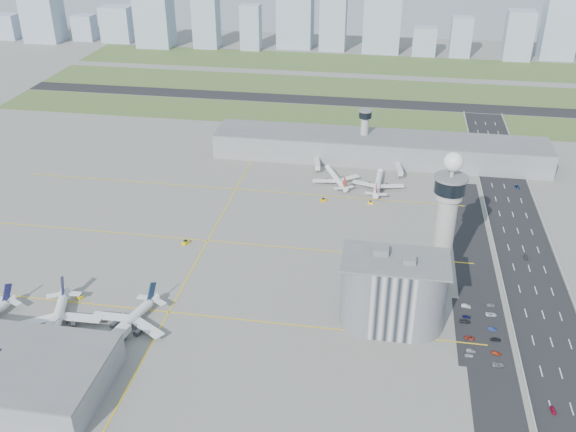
% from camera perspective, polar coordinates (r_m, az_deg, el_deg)
% --- Properties ---
extents(ground, '(1000.00, 1000.00, 0.00)m').
position_cam_1_polar(ground, '(291.02, -1.14, -5.83)').
color(ground, gray).
extents(grass_strip_0, '(480.00, 50.00, 0.08)m').
position_cam_1_polar(grass_strip_0, '(493.99, 1.36, 8.98)').
color(grass_strip_0, '#546B33').
rests_on(grass_strip_0, ground).
extents(grass_strip_1, '(480.00, 60.00, 0.08)m').
position_cam_1_polar(grass_strip_1, '(564.72, 2.48, 11.46)').
color(grass_strip_1, '#577035').
rests_on(grass_strip_1, ground).
extents(grass_strip_2, '(480.00, 70.00, 0.08)m').
position_cam_1_polar(grass_strip_2, '(641.23, 3.41, 13.49)').
color(grass_strip_2, '#476630').
rests_on(grass_strip_2, ground).
extents(runway, '(480.00, 22.00, 0.10)m').
position_cam_1_polar(runway, '(528.73, 1.95, 10.29)').
color(runway, black).
rests_on(runway, ground).
extents(highway, '(28.00, 500.00, 0.10)m').
position_cam_1_polar(highway, '(295.74, 21.54, -7.48)').
color(highway, black).
rests_on(highway, ground).
extents(barrier_left, '(0.60, 500.00, 1.20)m').
position_cam_1_polar(barrier_left, '(292.46, 18.87, -7.25)').
color(barrier_left, '#9E9E99').
rests_on(barrier_left, ground).
extents(barrier_right, '(0.60, 500.00, 1.20)m').
position_cam_1_polar(barrier_right, '(299.05, 24.19, -7.51)').
color(barrier_right, '#9E9E99').
rests_on(barrier_right, ground).
extents(landside_road, '(18.00, 260.00, 0.08)m').
position_cam_1_polar(landside_road, '(282.80, 16.91, -8.38)').
color(landside_road, black).
rests_on(landside_road, ground).
extents(parking_lot, '(20.00, 44.00, 0.10)m').
position_cam_1_polar(parking_lot, '(272.95, 16.73, -9.84)').
color(parking_lot, black).
rests_on(parking_lot, ground).
extents(taxiway_line_h_0, '(260.00, 0.60, 0.01)m').
position_cam_1_polar(taxiway_line_h_0, '(276.80, -10.56, -8.40)').
color(taxiway_line_h_0, yellow).
rests_on(taxiway_line_h_0, ground).
extents(taxiway_line_h_1, '(260.00, 0.60, 0.01)m').
position_cam_1_polar(taxiway_line_h_1, '(324.07, -7.14, -2.20)').
color(taxiway_line_h_1, yellow).
rests_on(taxiway_line_h_1, ground).
extents(taxiway_line_h_2, '(260.00, 0.60, 0.01)m').
position_cam_1_polar(taxiway_line_h_2, '(375.00, -4.65, 2.39)').
color(taxiway_line_h_2, yellow).
rests_on(taxiway_line_h_2, ground).
extents(taxiway_line_v, '(0.60, 260.00, 0.01)m').
position_cam_1_polar(taxiway_line_v, '(324.07, -7.14, -2.20)').
color(taxiway_line_v, yellow).
rests_on(taxiway_line_v, ground).
extents(control_tower, '(14.00, 14.00, 64.50)m').
position_cam_1_polar(control_tower, '(277.47, 13.88, -0.12)').
color(control_tower, '#ADAAA5').
rests_on(control_tower, ground).
extents(secondary_tower, '(8.60, 8.60, 31.90)m').
position_cam_1_polar(secondary_tower, '(413.03, 6.81, 7.61)').
color(secondary_tower, '#ADAAA5').
rests_on(secondary_tower, ground).
extents(admin_building, '(42.00, 24.00, 33.50)m').
position_cam_1_polar(admin_building, '(260.75, 9.31, -6.70)').
color(admin_building, '#B2B2B7').
rests_on(admin_building, ground).
extents(terminal_pier, '(210.00, 32.00, 15.80)m').
position_cam_1_polar(terminal_pier, '(414.86, 8.09, 6.01)').
color(terminal_pier, gray).
rests_on(terminal_pier, ground).
extents(airplane_near_b, '(47.34, 51.46, 11.89)m').
position_cam_1_polar(airplane_near_b, '(276.56, -19.94, -8.35)').
color(airplane_near_b, white).
rests_on(airplane_near_b, ground).
extents(airplane_near_c, '(43.94, 48.18, 11.34)m').
position_cam_1_polar(airplane_near_c, '(267.49, -14.21, -8.81)').
color(airplane_near_c, white).
rests_on(airplane_near_c, ground).
extents(airplane_far_a, '(41.10, 43.71, 9.71)m').
position_cam_1_polar(airplane_far_a, '(381.85, 4.29, 3.70)').
color(airplane_far_a, white).
rests_on(airplane_far_a, ground).
extents(airplane_far_b, '(32.10, 37.33, 10.14)m').
position_cam_1_polar(airplane_far_b, '(377.53, 8.03, 3.23)').
color(airplane_far_b, white).
rests_on(airplane_far_b, ground).
extents(jet_bridge_near_1, '(5.39, 14.31, 5.70)m').
position_cam_1_polar(jet_bridge_near_1, '(270.25, -21.56, -10.46)').
color(jet_bridge_near_1, silver).
rests_on(jet_bridge_near_1, ground).
extents(jet_bridge_near_2, '(5.39, 14.31, 5.70)m').
position_cam_1_polar(jet_bridge_near_2, '(257.36, -15.67, -11.52)').
color(jet_bridge_near_2, silver).
rests_on(jet_bridge_near_2, ground).
extents(jet_bridge_far_0, '(5.39, 14.31, 5.70)m').
position_cam_1_polar(jet_bridge_far_0, '(404.35, 2.55, 4.89)').
color(jet_bridge_far_0, silver).
rests_on(jet_bridge_far_0, ground).
extents(jet_bridge_far_1, '(5.39, 14.31, 5.70)m').
position_cam_1_polar(jet_bridge_far_1, '(402.07, 9.66, 4.36)').
color(jet_bridge_far_1, silver).
rests_on(jet_bridge_far_1, ground).
extents(tug_0, '(3.41, 2.64, 1.78)m').
position_cam_1_polar(tug_0, '(290.06, -19.60, -7.64)').
color(tug_0, '#F6A300').
rests_on(tug_0, ground).
extents(tug_1, '(3.75, 3.37, 1.81)m').
position_cam_1_polar(tug_1, '(294.02, -18.06, -6.82)').
color(tug_1, yellow).
rests_on(tug_1, ground).
extents(tug_2, '(4.16, 3.91, 1.99)m').
position_cam_1_polar(tug_2, '(277.42, -14.73, -8.59)').
color(tug_2, orange).
rests_on(tug_2, ground).
extents(tug_3, '(3.62, 4.13, 2.00)m').
position_cam_1_polar(tug_3, '(322.55, -9.09, -2.30)').
color(tug_3, '#D4B905').
rests_on(tug_3, ground).
extents(tug_4, '(3.72, 3.27, 1.80)m').
position_cam_1_polar(tug_4, '(360.16, 3.16, 1.45)').
color(tug_4, '#EAA706').
rests_on(tug_4, ground).
extents(tug_5, '(3.20, 2.43, 1.71)m').
position_cam_1_polar(tug_5, '(359.79, 7.35, 1.21)').
color(tug_5, yellow).
rests_on(tug_5, ground).
extents(car_lot_0, '(3.28, 1.46, 1.10)m').
position_cam_1_polar(car_lot_0, '(259.40, 15.80, -11.84)').
color(car_lot_0, silver).
rests_on(car_lot_0, ground).
extents(car_lot_1, '(3.69, 1.70, 1.17)m').
position_cam_1_polar(car_lot_1, '(261.74, 15.95, -11.44)').
color(car_lot_1, slate).
rests_on(car_lot_1, ground).
extents(car_lot_2, '(4.24, 2.28, 1.13)m').
position_cam_1_polar(car_lot_2, '(267.87, 15.85, -10.38)').
color(car_lot_2, maroon).
rests_on(car_lot_2, ground).
extents(car_lot_3, '(4.37, 1.82, 1.26)m').
position_cam_1_polar(car_lot_3, '(276.01, 15.47, -9.01)').
color(car_lot_3, black).
rests_on(car_lot_3, ground).
extents(car_lot_4, '(3.42, 1.60, 1.13)m').
position_cam_1_polar(car_lot_4, '(278.89, 15.58, -8.61)').
color(car_lot_4, '#12144B').
rests_on(car_lot_4, ground).
extents(car_lot_5, '(4.06, 1.83, 1.29)m').
position_cam_1_polar(car_lot_5, '(284.90, 15.55, -7.71)').
color(car_lot_5, silver).
rests_on(car_lot_5, ground).
extents(car_lot_6, '(4.56, 2.46, 1.22)m').
position_cam_1_polar(car_lot_6, '(258.31, 18.19, -12.44)').
color(car_lot_6, gray).
rests_on(car_lot_6, ground).
extents(car_lot_7, '(3.93, 2.10, 1.08)m').
position_cam_1_polar(car_lot_7, '(263.46, 18.02, -11.52)').
color(car_lot_7, '#AF2F0F').
rests_on(car_lot_7, ground).
extents(car_lot_8, '(4.00, 1.91, 1.32)m').
position_cam_1_polar(car_lot_8, '(269.97, 17.98, -10.38)').
color(car_lot_8, black).
rests_on(car_lot_8, ground).
extents(car_lot_9, '(3.75, 1.81, 1.19)m').
position_cam_1_polar(car_lot_9, '(274.94, 17.72, -9.56)').
color(car_lot_9, navy).
rests_on(car_lot_9, ground).
extents(car_lot_10, '(4.59, 2.30, 1.25)m').
position_cam_1_polar(car_lot_10, '(282.89, 17.60, -8.34)').
color(car_lot_10, silver).
rests_on(car_lot_10, ground).
extents(car_lot_11, '(3.95, 2.13, 1.09)m').
position_cam_1_polar(car_lot_11, '(288.48, 17.57, -7.57)').
color(car_lot_11, gray).
rests_on(car_lot_11, ground).
extents(car_hw_0, '(1.99, 3.82, 1.24)m').
position_cam_1_polar(car_hw_0, '(246.54, 22.50, -15.67)').
color(car_hw_0, maroon).
rests_on(car_hw_0, ground).
extents(car_hw_1, '(1.41, 3.93, 1.29)m').
position_cam_1_polar(car_hw_1, '(327.61, 20.39, -3.44)').
color(car_hw_1, black).
rests_on(car_hw_1, ground).
extents(car_hw_2, '(2.57, 4.49, 1.18)m').
position_cam_1_polar(car_hw_2, '(398.80, 19.72, 2.46)').
color(car_hw_2, navy).
rests_on(car_hw_2, ground).
extents(car_hw_4, '(2.08, 3.97, 1.29)m').
position_cam_1_polar(car_hw_4, '(451.25, 16.78, 5.93)').
color(car_hw_4, gray).
rests_on(car_hw_4, ground).
extents(skyline_bldg_0, '(24.05, 19.24, 26.50)m').
position_cam_1_polar(skyline_bldg_0, '(796.86, -23.68, 15.17)').
color(skyline_bldg_0, '#9EADC1').
rests_on(skyline_bldg_0, ground).
extents(skyline_bldg_1, '(37.63, 30.10, 65.60)m').
position_cam_1_polar(skyline_bldg_1, '(766.10, -21.06, 16.71)').
color(skyline_bldg_1, '#9EADC1').
rests_on(skyline_bldg_1, ground).
extents(skyline_bldg_2, '(22.81, 18.25, 26.79)m').
position_cam_1_polar(skyline_bldg_2, '(761.86, -17.63, 15.68)').
color(skyline_bldg_2, '#9EADC1').
rests_on(skyline_bldg_2, ground).
extents(skyline_bldg_3, '(32.30, 25.84, 36.93)m').
position_cam_1_polar(skyline_bldg_3, '(745.64, -14.88, 16.19)').
color(skyline_bldg_3, '#9EADC1').
rests_on(skyline_bldg_3, ground).
extents(skyline_bldg_4, '(35.81, 28.65, 60.36)m').
position_cam_1_polar(skyline_bldg_4, '(710.67, -11.80, 16.93)').
color(skyline_bldg_4, '#9EADC1').
rests_on(skyline_bldg_4, ground).
extents(skyline_bldg_5, '(25.49, 20.39, 66.89)m').
position_cam_1_polar(skyline_bldg_5, '(697.02, -7.31, 17.33)').
color(skyline_bldg_5, '#9EADC1').
rests_on(skyline_bldg_5, ground).
extents(skyline_bldg_6, '(20.04, 16.03, 45.20)m').
position_cam_1_polar(skyline_bldg_6, '(685.68, -3.33, 16.40)').
color(skyline_bldg_6, '#9EADC1').
rests_on(skyline_bldg_6, ground).
extents(skyline_bldg_7, '(35.76, 28.61, 61.22)m').
position_cam_1_polar(skyline_bldg_7, '(694.45, 0.66, 17.27)').
color(skyline_bldg_7, '#9EADC1').
rests_on(skyline_bldg_7, ground).
extents(skyline_bldg_8, '(26.33, 21.06, 83.39)m').
position_cam_1_polar(skyline_bldg_8, '(682.28, 4.08, 17.95)').
color(skyline_bldg_8, '#9EADC1').
rests_on(skyline_bldg_8, ground).
extents(skyline_bldg_9, '(36.96, 29.57, 62.11)m').
position_cam_1_polar(skyline_bldg_9, '(682.09, 8.39, 16.82)').
color(skyline_bldg_9, '#9EADC1').
rests_on(skyline_bldg_9, ground).
extents(skyline_bldg_10, '(23.01, 18.41, 27.75)m').
position_cam_1_polar(skyline_bldg_10, '(677.60, 12.02, 14.96)').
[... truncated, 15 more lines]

